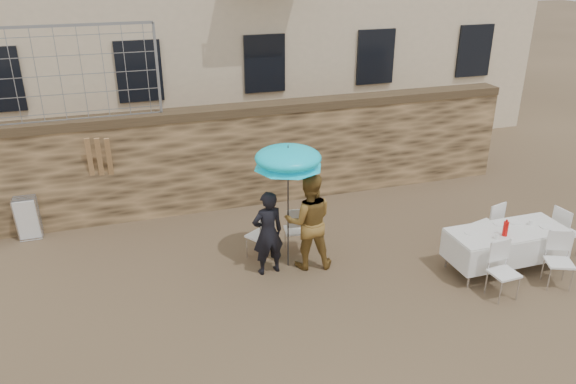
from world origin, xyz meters
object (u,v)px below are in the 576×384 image
object	(u,v)px
woman_dress	(309,221)
banquet_table	(508,232)
umbrella	(288,161)
soda_bottle	(505,229)
couple_chair_right	(296,229)
table_chair_front_right	(560,261)
man_suit	(268,233)
chair_stack_right	(28,215)
couple_chair_left	(260,234)
table_chair_side	(566,231)
table_chair_front_left	(504,272)
table_chair_back	(488,224)

from	to	relation	value
woman_dress	banquet_table	world-z (taller)	woman_dress
umbrella	soda_bottle	world-z (taller)	umbrella
couple_chair_right	table_chair_front_right	bearing A→B (deg)	155.94
man_suit	chair_stack_right	world-z (taller)	man_suit
table_chair_front_right	soda_bottle	bearing A→B (deg)	162.50
couple_chair_left	banquet_table	distance (m)	4.40
couple_chair_left	umbrella	bearing A→B (deg)	99.05
umbrella	table_chair_side	size ratio (longest dim) A/B	2.22
table_chair_side	woman_dress	bearing A→B (deg)	71.10
table_chair_front_left	couple_chair_left	bearing A→B (deg)	140.91
man_suit	banquet_table	xyz separation A→B (m)	(4.04, -1.17, -0.05)
woman_dress	table_chair_front_right	distance (m)	4.27
woman_dress	table_chair_front_right	world-z (taller)	woman_dress
banquet_table	table_chair_front_left	xyz separation A→B (m)	(-0.60, -0.75, -0.25)
banquet_table	woman_dress	bearing A→B (deg)	160.40
man_suit	table_chair_front_right	xyz separation A→B (m)	(4.54, -1.92, -0.30)
banquet_table	table_chair_front_right	xyz separation A→B (m)	(0.50, -0.75, -0.25)
couple_chair_left	couple_chair_right	distance (m)	0.70
umbrella	table_chair_front_left	world-z (taller)	umbrella
umbrella	table_chair_back	xyz separation A→B (m)	(3.84, -0.47, -1.54)
table_chair_back	table_chair_side	xyz separation A→B (m)	(1.20, -0.70, 0.00)
soda_bottle	chair_stack_right	size ratio (longest dim) A/B	0.28
table_chair_front_left	couple_chair_right	bearing A→B (deg)	134.57
umbrella	banquet_table	bearing A→B (deg)	-19.26
table_chair_front_right	table_chair_side	world-z (taller)	same
man_suit	soda_bottle	world-z (taller)	man_suit
table_chair_front_left	chair_stack_right	world-z (taller)	table_chair_front_left
umbrella	chair_stack_right	world-z (taller)	umbrella
table_chair_back	table_chair_side	size ratio (longest dim) A/B	1.00
woman_dress	banquet_table	size ratio (longest dim) A/B	0.85
man_suit	table_chair_side	size ratio (longest dim) A/B	1.62
couple_chair_right	table_chair_front_right	distance (m)	4.57
couple_chair_left	table_chair_side	bearing A→B (deg)	130.81
table_chair_front_right	banquet_table	bearing A→B (deg)	146.79
man_suit	woman_dress	xyz separation A→B (m)	(0.75, 0.00, 0.11)
woman_dress	table_chair_back	size ratio (longest dim) A/B	1.86
woman_dress	chair_stack_right	world-z (taller)	woman_dress
umbrella	woman_dress	bearing A→B (deg)	-15.95
soda_bottle	table_chair_back	size ratio (longest dim) A/B	0.27
couple_chair_right	table_chair_back	distance (m)	3.66
man_suit	soda_bottle	distance (m)	4.07
man_suit	table_chair_side	xyz separation A→B (m)	(5.44, -1.07, -0.30)
man_suit	soda_bottle	xyz separation A→B (m)	(3.84, -1.32, 0.13)
table_chair_front_left	table_chair_side	size ratio (longest dim) A/B	1.00
banquet_table	chair_stack_right	distance (m)	9.08
couple_chair_right	table_chair_back	bearing A→B (deg)	174.09
table_chair_back	table_chair_side	world-z (taller)	same
couple_chair_left	table_chair_front_left	xyz separation A→B (m)	(3.44, -2.47, 0.00)
table_chair_front_left	table_chair_front_right	xyz separation A→B (m)	(1.10, 0.00, 0.00)
couple_chair_left	soda_bottle	size ratio (longest dim) A/B	3.69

